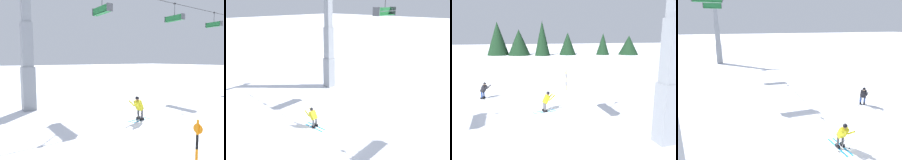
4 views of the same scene
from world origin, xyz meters
The scene contains 5 objects.
ground_plane centered at (0.00, 0.00, 0.00)m, with size 260.00×260.00×0.00m, color white.
skier_carving_main centered at (-1.24, 0.49, 0.83)m, with size 1.70×0.74×1.58m.
lift_tower_far centered at (24.70, 6.79, 4.01)m, with size 0.86×2.52×9.79m.
chairlift_seat_middle centered at (17.03, 6.79, 8.12)m, with size 0.61×2.05×1.87m.
skier_distant_uphill centered at (3.25, -4.11, 0.84)m, with size 1.71×1.30×1.59m.
Camera 4 is at (-8.82, 5.64, 6.07)m, focal length 31.97 mm.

